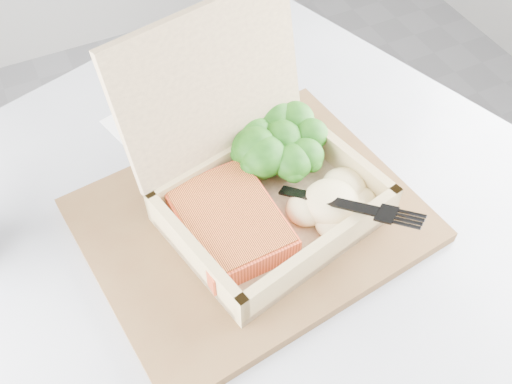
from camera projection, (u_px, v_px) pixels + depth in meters
name	position (u px, v px, depth m)	size (l,w,h in m)	color
cafe_table	(243.00, 332.00, 0.72)	(0.93, 0.93, 0.71)	black
serving_tray	(251.00, 220.00, 0.60)	(0.33, 0.26, 0.01)	brown
takeout_container	(253.00, 169.00, 0.57)	(0.24, 0.24, 0.19)	tan
salmon_fillet	(229.00, 222.00, 0.56)	(0.09, 0.12, 0.03)	#F45B2F
broccoli_pile	(281.00, 145.00, 0.61)	(0.11, 0.11, 0.04)	#2C7C1B
mashed_potatoes	(331.00, 202.00, 0.57)	(0.09, 0.08, 0.03)	beige
plastic_fork	(309.00, 192.00, 0.56)	(0.10, 0.14, 0.03)	black
receipt	(158.00, 138.00, 0.68)	(0.08, 0.14, 0.00)	white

